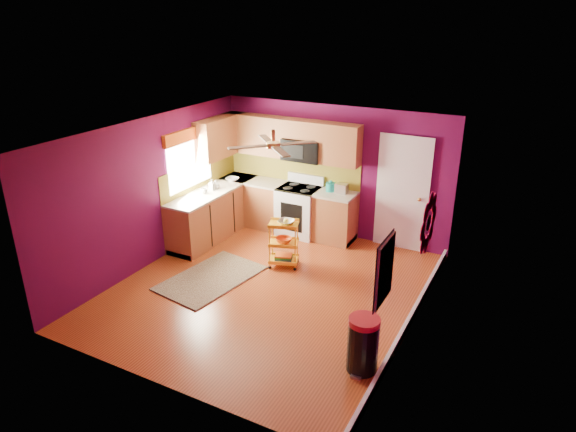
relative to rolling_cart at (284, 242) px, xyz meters
The scene contains 18 objects.
ground 0.95m from the rolling_cart, 78.72° to the right, with size 5.00×5.00×0.00m, color maroon.
room_envelope 1.45m from the rolling_cart, 76.93° to the right, with size 4.54×5.04×2.52m.
lower_cabinets 1.54m from the rolling_cart, 139.98° to the left, with size 2.81×2.31×0.94m.
electric_range 1.40m from the rolling_cart, 105.96° to the left, with size 0.76×0.66×1.13m.
upper_cabinetry 2.19m from the rolling_cart, 128.65° to the left, with size 2.80×2.30×1.26m.
left_window 2.43m from the rolling_cart, behind, with size 0.08×1.35×1.08m.
panel_door 2.31m from the rolling_cart, 47.31° to the left, with size 0.95×0.11×2.15m.
right_wall_art 2.84m from the rolling_cart, 25.93° to the right, with size 0.04×2.74×1.04m.
ceiling_fan 1.95m from the rolling_cart, 75.24° to the right, with size 1.01×1.01×0.26m.
shag_rug 1.35m from the rolling_cart, 131.10° to the right, with size 1.04×1.69×0.02m, color black.
rolling_cart is the anchor object (origin of this frame).
trash_can 2.89m from the rolling_cart, 42.70° to the right, with size 0.39×0.42×0.73m.
teal_kettle 1.57m from the rolling_cart, 81.61° to the left, with size 0.18×0.18×0.21m.
toaster 1.61m from the rolling_cart, 73.41° to the left, with size 0.22×0.15×0.18m, color beige.
soap_bottle_a 1.93m from the rolling_cart, 165.14° to the left, with size 0.10×0.10×0.21m, color #EA3F72.
soap_bottle_b 1.94m from the rolling_cart, 161.90° to the left, with size 0.13×0.13×0.17m, color white.
counter_dish 2.14m from the rolling_cart, 147.41° to the left, with size 0.25×0.25×0.06m, color white.
counter_cup 1.88m from the rolling_cart, behind, with size 0.13×0.13×0.10m, color white.
Camera 1 is at (3.54, -6.09, 4.12)m, focal length 32.00 mm.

